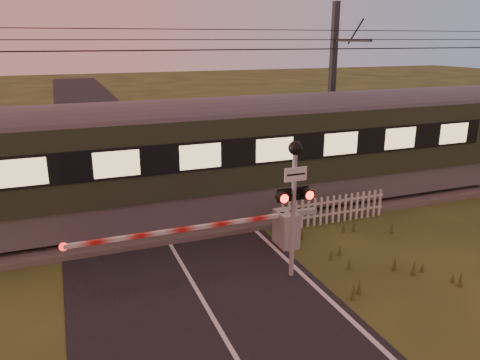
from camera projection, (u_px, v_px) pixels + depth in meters
name	position (u px, v px, depth m)	size (l,w,h in m)	color
ground	(225.00, 339.00, 9.46)	(160.00, 160.00, 0.00)	#2B3815
road	(229.00, 345.00, 9.26)	(6.00, 140.00, 0.03)	black
track_bed	(158.00, 223.00, 15.24)	(140.00, 3.40, 0.39)	#47423D
overhead_wires	(149.00, 42.00, 13.60)	(120.00, 0.62, 0.62)	black
boom_gate	(275.00, 228.00, 13.46)	(7.12, 0.81, 1.08)	gray
crossing_signal	(294.00, 186.00, 11.29)	(0.90, 0.36, 3.53)	gray
picket_fence	(333.00, 209.00, 15.30)	(3.92, 0.08, 0.94)	silver
catenary_mast	(332.00, 93.00, 18.84)	(0.23, 2.46, 7.22)	#2D2D30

